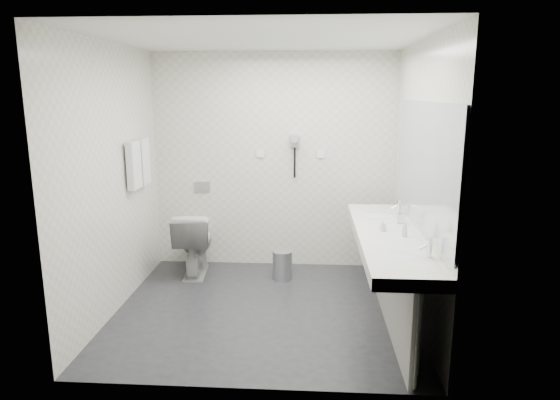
{
  "coord_description": "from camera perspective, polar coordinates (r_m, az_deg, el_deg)",
  "views": [
    {
      "loc": [
        0.44,
        -4.39,
        2.05
      ],
      "look_at": [
        0.15,
        0.15,
        1.05
      ],
      "focal_mm": 31.54,
      "sensor_mm": 36.0,
      "label": 1
    }
  ],
  "objects": [
    {
      "name": "vanity_counter",
      "position": [
        4.42,
        12.45,
        -4.31
      ],
      "size": [
        0.55,
        2.2,
        0.1
      ],
      "primitive_type": "cube",
      "color": "white",
      "rests_on": "floor"
    },
    {
      "name": "wall_right",
      "position": [
        4.56,
        15.76,
        1.83
      ],
      "size": [
        0.0,
        2.6,
        2.6
      ],
      "primitive_type": "plane",
      "rotation": [
        1.57,
        0.0,
        -1.57
      ],
      "color": "silver",
      "rests_on": "floor"
    },
    {
      "name": "vanity_post_far",
      "position": [
        5.54,
        11.21,
        -5.44
      ],
      "size": [
        0.06,
        0.06,
        0.75
      ],
      "primitive_type": "cylinder",
      "color": "silver",
      "rests_on": "floor"
    },
    {
      "name": "basin_near",
      "position": [
        3.8,
        13.94,
        -6.62
      ],
      "size": [
        0.4,
        0.31,
        0.05
      ],
      "primitive_type": "ellipsoid",
      "color": "white",
      "rests_on": "vanity_counter"
    },
    {
      "name": "soap_bottle_a",
      "position": [
        4.43,
        11.86,
        -2.95
      ],
      "size": [
        0.06,
        0.06,
        0.09
      ],
      "primitive_type": "imported",
      "rotation": [
        0.0,
        0.0,
        0.39
      ],
      "color": "beige",
      "rests_on": "vanity_counter"
    },
    {
      "name": "towel_rail",
      "position": [
        5.27,
        -16.31,
        6.48
      ],
      "size": [
        0.02,
        0.62,
        0.02
      ],
      "primitive_type": "cylinder",
      "rotation": [
        1.57,
        0.0,
        0.0
      ],
      "color": "silver",
      "rests_on": "wall_left"
    },
    {
      "name": "wall_front",
      "position": [
        3.22,
        -4.31,
        -2.04
      ],
      "size": [
        2.8,
        0.0,
        2.8
      ],
      "primitive_type": "plane",
      "rotation": [
        -1.57,
        0.0,
        0.0
      ],
      "color": "silver",
      "rests_on": "floor"
    },
    {
      "name": "floor",
      "position": [
        4.86,
        -1.92,
        -12.54
      ],
      "size": [
        2.8,
        2.8,
        0.0
      ],
      "primitive_type": "plane",
      "color": "#242529",
      "rests_on": "ground"
    },
    {
      "name": "faucet_far",
      "position": [
        5.04,
        13.61,
        -0.84
      ],
      "size": [
        0.04,
        0.04,
        0.15
      ],
      "primitive_type": "cylinder",
      "color": "silver",
      "rests_on": "vanity_counter"
    },
    {
      "name": "basin_far",
      "position": [
        5.03,
        11.37,
        -1.81
      ],
      "size": [
        0.4,
        0.31,
        0.05
      ],
      "primitive_type": "ellipsoid",
      "color": "white",
      "rests_on": "vanity_counter"
    },
    {
      "name": "glass_left",
      "position": [
        4.71,
        13.79,
        -2.07
      ],
      "size": [
        0.07,
        0.07,
        0.1
      ],
      "primitive_type": "cylinder",
      "rotation": [
        0.0,
        0.0,
        0.43
      ],
      "color": "silver",
      "rests_on": "vanity_counter"
    },
    {
      "name": "bin_lid",
      "position": [
        5.49,
        0.28,
        -6.0
      ],
      "size": [
        0.22,
        0.22,
        0.02
      ],
      "primitive_type": "cylinder",
      "color": "#B2B5BA",
      "rests_on": "pedal_bin"
    },
    {
      "name": "wall_back",
      "position": [
        5.76,
        -0.77,
        4.43
      ],
      "size": [
        2.8,
        0.0,
        2.8
      ],
      "primitive_type": "plane",
      "rotation": [
        1.57,
        0.0,
        0.0
      ],
      "color": "silver",
      "rests_on": "floor"
    },
    {
      "name": "dryer_barrel",
      "position": [
        5.61,
        1.71,
        7.09
      ],
      "size": [
        0.08,
        0.14,
        0.08
      ],
      "primitive_type": "cylinder",
      "rotation": [
        1.57,
        0.0,
        0.0
      ],
      "color": "gray",
      "rests_on": "dryer_cradle"
    },
    {
      "name": "wall_left",
      "position": [
        4.82,
        -18.85,
        2.19
      ],
      "size": [
        0.0,
        2.6,
        2.6
      ],
      "primitive_type": "plane",
      "rotation": [
        1.57,
        0.0,
        1.57
      ],
      "color": "silver",
      "rests_on": "floor"
    },
    {
      "name": "switch_plate_a",
      "position": [
        5.75,
        -2.28,
        5.41
      ],
      "size": [
        0.09,
        0.02,
        0.09
      ],
      "primitive_type": "cube",
      "color": "white",
      "rests_on": "wall_back"
    },
    {
      "name": "ceiling",
      "position": [
        4.43,
        -2.17,
        18.23
      ],
      "size": [
        2.8,
        2.8,
        0.0
      ],
      "primitive_type": "plane",
      "rotation": [
        3.14,
        0.0,
        0.0
      ],
      "color": "silver",
      "rests_on": "wall_back"
    },
    {
      "name": "towel_near",
      "position": [
        5.16,
        -16.58,
        3.88
      ],
      "size": [
        0.07,
        0.24,
        0.48
      ],
      "primitive_type": "cube",
      "color": "silver",
      "rests_on": "towel_rail"
    },
    {
      "name": "vanity_post_near",
      "position": [
        3.64,
        15.54,
        -15.48
      ],
      "size": [
        0.06,
        0.06,
        0.75
      ],
      "primitive_type": "cylinder",
      "color": "silver",
      "rests_on": "floor"
    },
    {
      "name": "flush_plate",
      "position": [
        5.92,
        -9.01,
        1.55
      ],
      "size": [
        0.18,
        0.02,
        0.12
      ],
      "primitive_type": "cube",
      "color": "#B2B5BA",
      "rests_on": "wall_back"
    },
    {
      "name": "towel_far",
      "position": [
        5.43,
        -15.58,
        4.33
      ],
      "size": [
        0.07,
        0.24,
        0.48
      ],
      "primitive_type": "cube",
      "color": "silver",
      "rests_on": "towel_rail"
    },
    {
      "name": "soap_bottle_c",
      "position": [
        4.31,
        14.26,
        -3.27
      ],
      "size": [
        0.05,
        0.05,
        0.13
      ],
      "primitive_type": "imported",
      "rotation": [
        0.0,
        0.0,
        0.0
      ],
      "color": "beige",
      "rests_on": "vanity_counter"
    },
    {
      "name": "faucet_near",
      "position": [
        3.81,
        16.91,
        -5.31
      ],
      "size": [
        0.04,
        0.04,
        0.15
      ],
      "primitive_type": "cylinder",
      "color": "silver",
      "rests_on": "vanity_counter"
    },
    {
      "name": "toilet",
      "position": [
        5.71,
        -9.93,
        -4.89
      ],
      "size": [
        0.48,
        0.76,
        0.74
      ],
      "primitive_type": "imported",
      "rotation": [
        0.0,
        0.0,
        3.23
      ],
      "color": "white",
      "rests_on": "floor"
    },
    {
      "name": "dryer_cradle",
      "position": [
        5.69,
        1.73,
        6.86
      ],
      "size": [
        0.1,
        0.04,
        0.14
      ],
      "primitive_type": "cube",
      "color": "gray",
      "rests_on": "wall_back"
    },
    {
      "name": "vanity_panel",
      "position": [
        4.56,
        12.52,
        -9.43
      ],
      "size": [
        0.03,
        2.15,
        0.75
      ],
      "primitive_type": "cube",
      "color": "gray",
      "rests_on": "floor"
    },
    {
      "name": "mirror",
      "position": [
        4.33,
        16.26,
        3.95
      ],
      "size": [
        0.02,
        2.2,
        1.05
      ],
      "primitive_type": "cube",
      "color": "#B2BCC6",
      "rests_on": "wall_right"
    },
    {
      "name": "pedal_bin",
      "position": [
        5.54,
        0.28,
        -7.59
      ],
      "size": [
        0.29,
        0.29,
        0.31
      ],
      "primitive_type": "cylinder",
      "rotation": [
        0.0,
        0.0,
        0.41
      ],
      "color": "#B2B5BA",
      "rests_on": "floor"
    },
    {
      "name": "switch_plate_b",
      "position": [
        5.72,
        4.75,
        5.34
      ],
      "size": [
        0.09,
        0.02,
        0.09
      ],
      "primitive_type": "cube",
      "color": "white",
      "rests_on": "wall_back"
    },
    {
      "name": "dryer_cord",
      "position": [
        5.7,
        1.71,
        4.34
      ],
      "size": [
        0.02,
        0.02,
        0.35
      ],
      "primitive_type": "cylinder",
      "color": "black",
      "rests_on": "dryer_cradle"
    }
  ]
}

